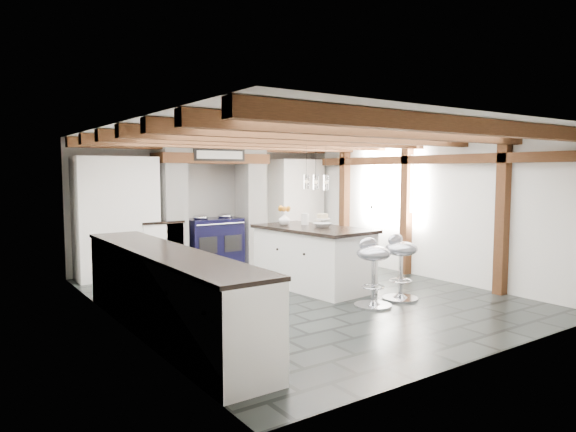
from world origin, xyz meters
TOP-DOWN VIEW (x-y plane):
  - ground at (0.00, 0.00)m, footprint 6.00×6.00m
  - room_shell at (-0.61, 1.42)m, footprint 6.00×6.03m
  - range_cooker at (0.00, 2.68)m, footprint 1.00×0.63m
  - kitchen_island at (0.47, 0.28)m, footprint 1.16×1.96m
  - bar_stool_near at (1.00, -1.00)m, footprint 0.51×0.51m
  - bar_stool_far at (0.43, -1.06)m, footprint 0.48×0.48m

SIDE VIEW (x-z plane):
  - ground at x=0.00m, z-range 0.00..0.00m
  - range_cooker at x=0.00m, z-range -0.03..0.96m
  - kitchen_island at x=0.47m, z-range -0.14..1.09m
  - bar_stool_far at x=0.43m, z-range 0.11..1.01m
  - bar_stool_near at x=1.00m, z-range 0.11..1.01m
  - room_shell at x=-0.61m, z-range -1.93..4.07m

